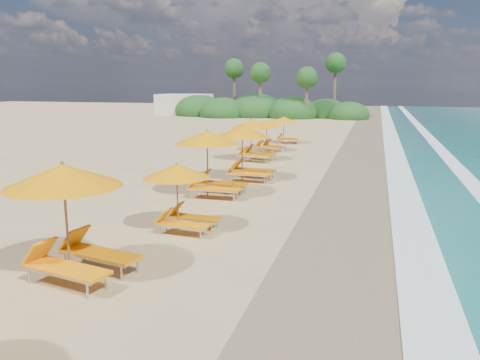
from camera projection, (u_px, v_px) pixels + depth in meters
The scene contains 12 objects.
ground at pixel (240, 215), 16.00m from camera, with size 160.00×160.00×0.00m, color tan.
wet_sand at pixel (362, 224), 14.92m from camera, with size 4.00×160.00×0.01m, color olive.
surf_foam at pixel (454, 231), 14.18m from camera, with size 4.00×160.00×0.01m.
station_3 at pixel (73, 213), 10.62m from camera, with size 3.24×3.10×2.69m.
station_4 at pixel (182, 193), 14.06m from camera, with size 2.33×2.18×2.08m.
station_5 at pixel (212, 159), 18.39m from camera, with size 2.85×2.63×2.64m.
station_6 at pixel (246, 149), 21.45m from camera, with size 2.77×2.56×2.55m.
station_7 at pixel (254, 137), 26.81m from camera, with size 2.83×2.69×2.39m.
station_8 at pixel (268, 133), 30.49m from camera, with size 2.75×2.75×2.09m.
station_9 at pixel (286, 128), 34.50m from camera, with size 2.51×2.44×2.01m.
treeline at pixel (263, 109), 61.33m from camera, with size 25.80×8.80×9.74m.
beach_building at pixel (184, 104), 66.85m from camera, with size 7.00×5.00×2.80m, color beige.
Camera 1 is at (4.26, -14.83, 4.39)m, focal length 35.36 mm.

